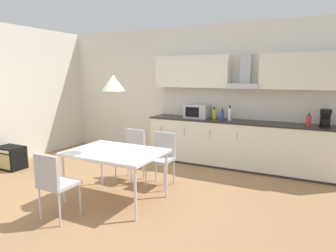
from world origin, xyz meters
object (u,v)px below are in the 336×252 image
Objects in this scene: bottle_blue at (222,115)px; guitar_amp at (11,158)px; microwave at (197,111)px; chair_far_left at (132,149)px; chair_near_left at (54,180)px; coffee_maker at (325,118)px; bottle_white at (230,114)px; chair_far_right at (162,153)px; bottle_yellow at (214,114)px; dining_table at (115,154)px; bottle_red at (309,121)px; pendant_lamp at (113,83)px.

guitar_amp is (-3.57, -2.13, -0.80)m from bottle_blue.
microwave reaches higher than guitar_amp.
guitar_amp is (-2.44, -0.58, -0.31)m from chair_far_left.
coffee_maker is at bearing 47.63° from chair_near_left.
guitar_amp is at bearing -145.79° from microwave.
bottle_white is 1.73m from chair_far_right.
microwave is 3.31m from chair_near_left.
bottle_white is (0.33, -0.04, 0.02)m from bottle_yellow.
dining_table is (-0.67, -2.39, -0.34)m from bottle_yellow.
bottle_blue is at bearing 70.90° from chair_near_left.
bottle_red is 3.09m from chair_far_left.
chair_far_right reaches higher than dining_table.
bottle_white is at bearing -0.49° from microwave.
pendant_lamp reaches higher than dining_table.
microwave reaches higher than chair_near_left.
pendant_lamp is at bearing -109.06° from bottle_blue.
microwave is 2.45m from pendant_lamp.
chair_far_left is (-2.94, -1.52, -0.55)m from coffee_maker.
bottle_white is at bearing 48.99° from chair_far_left.
microwave is at bearing 178.75° from bottle_red.
bottle_yellow is at bearing -172.82° from bottle_blue.
chair_far_left is at bearing 108.83° from dining_table.
bottle_white is at bearing 64.71° from chair_far_right.
bottle_yellow is at bearing 5.77° from microwave.
bottle_red is 1.57m from bottle_blue.
bottle_white is at bearing 66.90° from pendant_lamp.
bottle_red is at bearing 21.57° from guitar_amp.
bottle_blue is 3.49m from chair_near_left.
coffee_maker is 0.94× the size of pendant_lamp.
chair_far_left reaches higher than dining_table.
chair_far_left is 1.67× the size of guitar_amp.
bottle_yellow is at bearing 177.31° from bottle_red.
coffee_maker is at bearing -0.27° from bottle_yellow.
chair_far_left is at bearing 89.78° from chair_near_left.
bottle_yellow reaches higher than guitar_amp.
chair_near_left is at bearing -109.18° from chair_far_right.
coffee_maker is 1.82m from bottle_blue.
pendant_lamp is (0.30, 0.86, 1.17)m from chair_near_left.
bottle_red is 2.60m from chair_far_right.
microwave is at bearing 67.82° from chair_far_left.
bottle_white reaches higher than chair_far_right.
coffee_maker is at bearing 21.31° from guitar_amp.
bottle_blue is at bearing 7.18° from bottle_yellow.
coffee_maker is at bearing 41.87° from pendant_lamp.
coffee_maker is 0.58× the size of guitar_amp.
microwave reaches higher than bottle_yellow.
bottle_blue is 1.71m from chair_far_right.
bottle_white is at bearing 178.38° from bottle_red.
coffee_maker reaches higher than microwave.
chair_far_left is at bearing 13.42° from guitar_amp.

